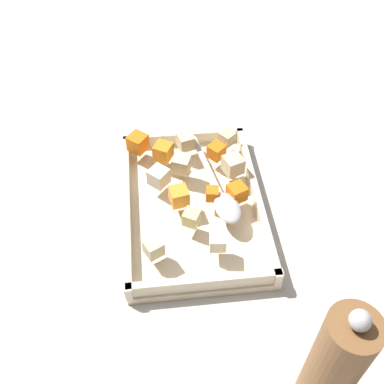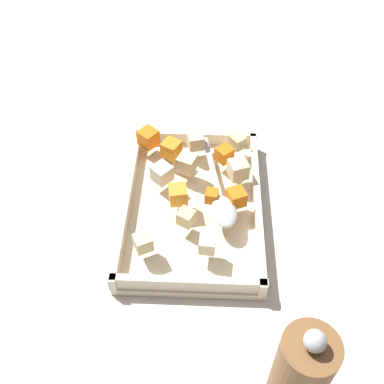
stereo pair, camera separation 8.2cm
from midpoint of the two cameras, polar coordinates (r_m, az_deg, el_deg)
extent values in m
plane|color=beige|center=(0.85, 2.83, -2.67)|extent=(4.00, 4.00, 0.00)
cube|color=beige|center=(0.85, 2.75, -2.17)|extent=(0.35, 0.25, 0.01)
cube|color=beige|center=(0.84, -5.20, -0.99)|extent=(0.35, 0.01, 0.03)
cube|color=beige|center=(0.84, 10.75, -1.47)|extent=(0.35, 0.01, 0.03)
cube|color=beige|center=(0.95, 2.89, 6.57)|extent=(0.01, 0.25, 0.03)
cube|color=beige|center=(0.73, 2.68, -11.43)|extent=(0.01, 0.25, 0.03)
cube|color=orange|center=(0.89, 0.08, 5.21)|extent=(0.04, 0.04, 0.03)
cube|color=orange|center=(0.91, -2.84, 6.56)|extent=(0.05, 0.05, 0.03)
cube|color=orange|center=(0.81, 5.32, -0.66)|extent=(0.03, 0.03, 0.02)
cube|color=orange|center=(0.80, 1.16, -0.47)|extent=(0.04, 0.04, 0.03)
cube|color=orange|center=(0.81, 8.37, -0.81)|extent=(0.04, 0.04, 0.03)
cube|color=orange|center=(0.88, 6.63, 4.52)|extent=(0.04, 0.04, 0.03)
cube|color=beige|center=(0.86, 2.10, 3.44)|extent=(0.04, 0.04, 0.03)
cube|color=beige|center=(0.74, -2.92, -6.38)|extent=(0.04, 0.04, 0.03)
cube|color=beige|center=(0.74, 5.06, -6.63)|extent=(0.03, 0.03, 0.03)
cube|color=#E0CC89|center=(0.78, 2.30, -3.30)|extent=(0.03, 0.03, 0.03)
cube|color=beige|center=(0.85, 8.43, 2.65)|extent=(0.04, 0.04, 0.03)
cube|color=beige|center=(0.90, 3.30, 6.12)|extent=(0.04, 0.04, 0.03)
cube|color=#E0CC89|center=(0.91, 8.20, 5.99)|extent=(0.04, 0.04, 0.03)
cube|color=silver|center=(0.84, -0.95, 2.18)|extent=(0.04, 0.04, 0.03)
ellipsoid|color=silver|center=(0.79, 6.96, -2.61)|extent=(0.08, 0.06, 0.02)
cube|color=silver|center=(0.87, 5.15, 2.93)|extent=(0.16, 0.04, 0.01)
cylinder|color=brown|center=(0.61, 16.72, -21.82)|extent=(0.06, 0.06, 0.20)
sphere|color=#B7B7BC|center=(0.51, 19.59, -17.22)|extent=(0.02, 0.02, 0.02)
camera|label=1|loc=(0.04, -87.13, 3.18)|focal=43.33mm
camera|label=2|loc=(0.04, 92.87, -3.18)|focal=43.33mm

